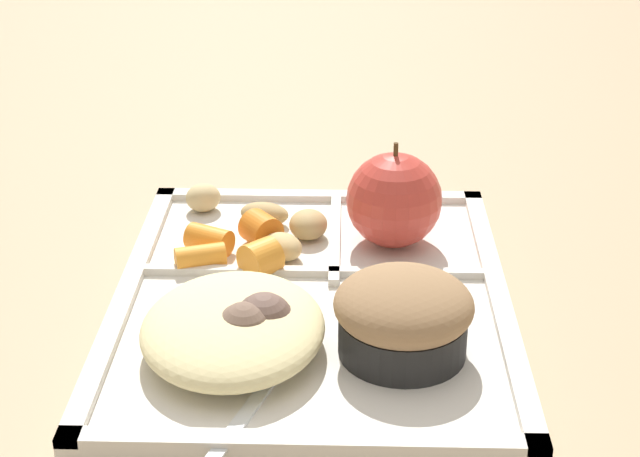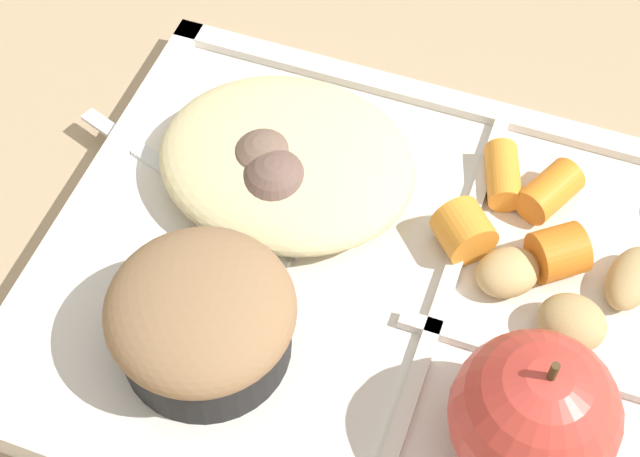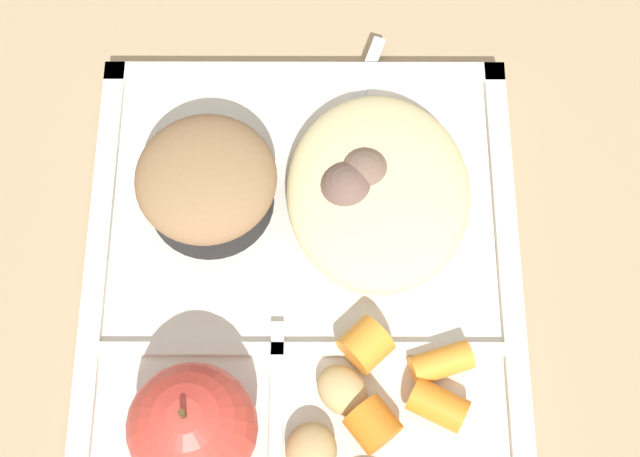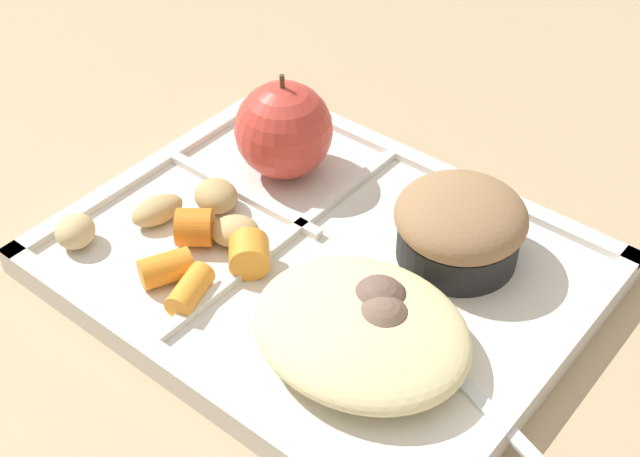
{
  "view_description": "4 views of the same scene",
  "coord_description": "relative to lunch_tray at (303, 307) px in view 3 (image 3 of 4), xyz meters",
  "views": [
    {
      "loc": [
        0.62,
        0.02,
        0.37
      ],
      "look_at": [
        -0.02,
        0.01,
        0.06
      ],
      "focal_mm": 56.33,
      "sensor_mm": 36.0,
      "label": 1
    },
    {
      "loc": [
        -0.06,
        0.25,
        0.44
      ],
      "look_at": [
        0.04,
        -0.01,
        0.03
      ],
      "focal_mm": 54.59,
      "sensor_mm": 36.0,
      "label": 2
    },
    {
      "loc": [
        -0.18,
        -0.01,
        0.58
      ],
      "look_at": [
        0.04,
        -0.01,
        0.05
      ],
      "focal_mm": 52.88,
      "sensor_mm": 36.0,
      "label": 3
    },
    {
      "loc": [
        0.28,
        -0.34,
        0.43
      ],
      "look_at": [
        -0.0,
        -0.0,
        0.04
      ],
      "focal_mm": 49.42,
      "sensor_mm": 36.0,
      "label": 4
    }
  ],
  "objects": [
    {
      "name": "carrot_slice_large",
      "position": [
        -0.08,
        -0.04,
        0.02
      ],
      "size": [
        0.04,
        0.04,
        0.03
      ],
      "primitive_type": "cylinder",
      "rotation": [
        0.0,
        1.57,
        0.66
      ],
      "color": "orange",
      "rests_on": "lunch_tray"
    },
    {
      "name": "meatball_back",
      "position": [
        0.08,
        -0.04,
        0.02
      ],
      "size": [
        0.03,
        0.03,
        0.03
      ],
      "primitive_type": "sphere",
      "color": "brown",
      "rests_on": "lunch_tray"
    },
    {
      "name": "potato_chunk_golden",
      "position": [
        -0.06,
        -0.02,
        0.02
      ],
      "size": [
        0.04,
        0.04,
        0.02
      ],
      "primitive_type": "ellipsoid",
      "rotation": [
        0.0,
        0.0,
        0.76
      ],
      "color": "tan",
      "rests_on": "lunch_tray"
    },
    {
      "name": "potato_chunk_browned",
      "position": [
        -0.09,
        -0.01,
        0.02
      ],
      "size": [
        0.04,
        0.03,
        0.02
      ],
      "primitive_type": "ellipsoid",
      "rotation": [
        0.0,
        0.0,
        1.48
      ],
      "color": "tan",
      "rests_on": "lunch_tray"
    },
    {
      "name": "meatball_front",
      "position": [
        0.05,
        -0.06,
        0.02
      ],
      "size": [
        0.03,
        0.03,
        0.03
      ],
      "primitive_type": "sphere",
      "color": "brown",
      "rests_on": "lunch_tray"
    },
    {
      "name": "meatball_center",
      "position": [
        0.07,
        -0.03,
        0.03
      ],
      "size": [
        0.04,
        0.04,
        0.04
      ],
      "primitive_type": "sphere",
      "color": "brown",
      "rests_on": "lunch_tray"
    },
    {
      "name": "carrot_slice_edge",
      "position": [
        -0.03,
        -0.04,
        0.02
      ],
      "size": [
        0.04,
        0.04,
        0.03
      ],
      "primitive_type": "cylinder",
      "rotation": [
        0.0,
        1.57,
        2.33
      ],
      "color": "orange",
      "rests_on": "lunch_tray"
    },
    {
      "name": "egg_noodle_pile",
      "position": [
        0.07,
        -0.05,
        0.02
      ],
      "size": [
        0.14,
        0.12,
        0.03
      ],
      "primitive_type": "ellipsoid",
      "color": "beige",
      "rests_on": "lunch_tray"
    },
    {
      "name": "lunch_tray",
      "position": [
        0.0,
        0.0,
        0.0
      ],
      "size": [
        0.35,
        0.28,
        0.02
      ],
      "color": "silver",
      "rests_on": "ground"
    },
    {
      "name": "carrot_slice_near_corner",
      "position": [
        -0.07,
        -0.08,
        0.02
      ],
      "size": [
        0.03,
        0.04,
        0.02
      ],
      "primitive_type": "cylinder",
      "rotation": [
        0.0,
        1.57,
        1.11
      ],
      "color": "orange",
      "rests_on": "lunch_tray"
    },
    {
      "name": "ground",
      "position": [
        0.0,
        -0.0,
        -0.01
      ],
      "size": [
        6.0,
        6.0,
        0.0
      ],
      "primitive_type": "plane",
      "color": "tan"
    },
    {
      "name": "green_apple",
      "position": [
        -0.08,
        0.06,
        0.04
      ],
      "size": [
        0.07,
        0.07,
        0.08
      ],
      "color": "#C63D33",
      "rests_on": "lunch_tray"
    },
    {
      "name": "carrot_slice_tilted",
      "position": [
        -0.04,
        -0.08,
        0.02
      ],
      "size": [
        0.03,
        0.04,
        0.02
      ],
      "primitive_type": "cylinder",
      "rotation": [
        0.0,
        1.57,
        5.02
      ],
      "color": "orange",
      "rests_on": "lunch_tray"
    },
    {
      "name": "meatball_side",
      "position": [
        0.08,
        -0.04,
        0.03
      ],
      "size": [
        0.04,
        0.04,
        0.04
      ],
      "primitive_type": "sphere",
      "color": "#755B4C",
      "rests_on": "lunch_tray"
    },
    {
      "name": "bran_muffin",
      "position": [
        0.07,
        0.06,
        0.03
      ],
      "size": [
        0.09,
        0.09,
        0.06
      ],
      "color": "black",
      "rests_on": "lunch_tray"
    },
    {
      "name": "plastic_fork",
      "position": [
        0.11,
        -0.02,
        0.01
      ],
      "size": [
        0.15,
        0.07,
        0.0
      ],
      "color": "silver",
      "rests_on": "lunch_tray"
    }
  ]
}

